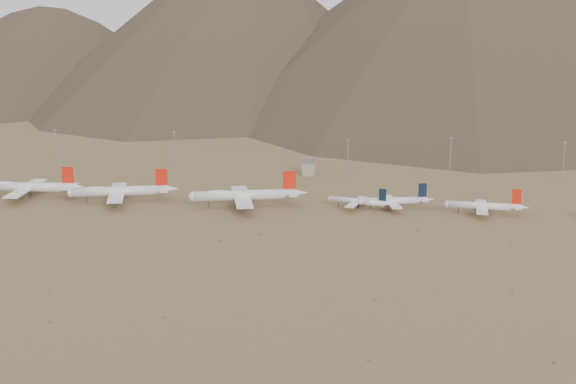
% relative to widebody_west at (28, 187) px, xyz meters
% --- Properties ---
extents(ground, '(3000.00, 3000.00, 0.00)m').
position_rel_widebody_west_xyz_m(ground, '(126.09, -30.01, -6.60)').
color(ground, olive).
rests_on(ground, ground).
extents(widebody_west, '(64.33, 49.81, 19.13)m').
position_rel_widebody_west_xyz_m(widebody_west, '(0.00, 0.00, 0.00)').
color(widebody_west, silver).
rests_on(widebody_west, ground).
extents(widebody_centre, '(62.35, 49.52, 19.15)m').
position_rel_widebody_west_xyz_m(widebody_centre, '(57.72, -1.37, 0.00)').
color(widebody_centre, silver).
rests_on(widebody_centre, ground).
extents(widebody_east, '(66.31, 52.59, 20.30)m').
position_rel_widebody_west_xyz_m(widebody_east, '(131.99, -0.45, 0.40)').
color(widebody_east, silver).
rests_on(widebody_east, ground).
extents(narrowbody_a, '(37.60, 27.65, 12.61)m').
position_rel_widebody_west_xyz_m(narrowbody_a, '(196.61, 7.10, -2.51)').
color(narrowbody_a, silver).
rests_on(narrowbody_a, ground).
extents(narrowbody_b, '(42.96, 31.68, 14.46)m').
position_rel_widebody_west_xyz_m(narrowbody_b, '(216.63, 9.81, -1.91)').
color(narrowbody_b, silver).
rests_on(narrowbody_b, ground).
extents(narrowbody_c, '(45.63, 32.68, 15.05)m').
position_rel_widebody_west_xyz_m(narrowbody_c, '(266.07, 5.22, -1.71)').
color(narrowbody_c, silver).
rests_on(narrowbody_c, ground).
extents(control_tower, '(8.00, 8.00, 12.00)m').
position_rel_widebody_west_xyz_m(control_tower, '(156.09, 89.99, -1.28)').
color(control_tower, '#9B8B69').
rests_on(control_tower, ground).
extents(mast_far_west, '(2.00, 0.60, 25.70)m').
position_rel_widebody_west_xyz_m(mast_far_west, '(-25.97, 93.62, 7.61)').
color(mast_far_west, gray).
rests_on(mast_far_west, ground).
extents(mast_west, '(2.00, 0.60, 25.70)m').
position_rel_widebody_west_xyz_m(mast_west, '(59.62, 99.87, 7.61)').
color(mast_west, gray).
rests_on(mast_west, ground).
extents(mast_centre, '(2.00, 0.60, 25.70)m').
position_rel_widebody_west_xyz_m(mast_centre, '(182.47, 88.47, 7.61)').
color(mast_centre, gray).
rests_on(mast_centre, ground).
extents(mast_east, '(2.00, 0.60, 25.70)m').
position_rel_widebody_west_xyz_m(mast_east, '(249.65, 105.65, 7.61)').
color(mast_east, gray).
rests_on(mast_east, ground).
extents(mast_far_east, '(2.00, 0.60, 25.70)m').
position_rel_widebody_west_xyz_m(mast_far_east, '(321.86, 101.01, 7.61)').
color(mast_far_east, gray).
rests_on(mast_far_east, ground).
extents(desert_scrub, '(393.36, 170.26, 0.80)m').
position_rel_widebody_west_xyz_m(desert_scrub, '(168.05, -116.70, -6.27)').
color(desert_scrub, brown).
rests_on(desert_scrub, ground).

